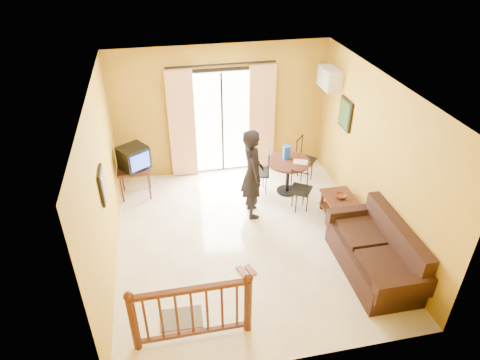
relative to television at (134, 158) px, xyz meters
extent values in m
plane|color=beige|center=(1.87, -1.81, -0.87)|extent=(5.00, 5.00, 0.00)
plane|color=white|center=(1.87, -1.81, 1.93)|extent=(5.00, 5.00, 0.00)
plane|color=#B78C23|center=(1.87, 0.69, 0.53)|extent=(4.50, 0.00, 4.50)
plane|color=#B78C23|center=(1.87, -4.31, 0.53)|extent=(4.50, 0.00, 4.50)
plane|color=#B78C23|center=(-0.38, -1.81, 0.53)|extent=(0.00, 5.00, 5.00)
plane|color=#B78C23|center=(4.12, -1.81, 0.53)|extent=(0.00, 5.00, 5.00)
cube|color=black|center=(1.87, 0.67, 0.28)|extent=(1.34, 0.03, 2.34)
cube|color=white|center=(1.87, 0.64, 0.28)|extent=(1.20, 0.04, 2.20)
cube|color=black|center=(1.87, 0.62, 0.28)|extent=(0.04, 0.02, 2.20)
cube|color=#FCEFBE|center=(1.02, 0.59, 0.33)|extent=(0.55, 0.08, 2.35)
cube|color=#FCEFBE|center=(2.72, 0.59, 0.33)|extent=(0.55, 0.08, 2.35)
cylinder|color=black|center=(1.87, 0.59, 1.55)|extent=(2.20, 0.04, 0.04)
cube|color=black|center=(-0.03, 0.00, -0.25)|extent=(0.64, 0.54, 0.04)
cylinder|color=black|center=(-0.30, -0.21, -0.56)|extent=(0.04, 0.04, 0.62)
cylinder|color=black|center=(0.24, -0.21, -0.56)|extent=(0.04, 0.04, 0.62)
cylinder|color=black|center=(-0.30, 0.22, -0.56)|extent=(0.04, 0.04, 0.62)
cylinder|color=black|center=(0.24, 0.22, -0.56)|extent=(0.04, 0.04, 0.62)
cube|color=black|center=(0.00, 0.00, 0.00)|extent=(0.68, 0.66, 0.46)
cube|color=blue|center=(0.13, -0.19, 0.00)|extent=(0.35, 0.24, 0.33)
cube|color=black|center=(-0.35, -2.01, 0.68)|extent=(0.04, 0.42, 0.52)
cube|color=#554E49|center=(-0.33, -2.01, 0.68)|extent=(0.01, 0.34, 0.44)
cylinder|color=black|center=(3.02, -0.49, -0.17)|extent=(0.87, 0.87, 0.04)
cylinder|color=black|center=(3.02, -0.49, -0.52)|extent=(0.08, 0.08, 0.70)
cylinder|color=black|center=(3.02, -0.49, -0.86)|extent=(0.42, 0.42, 0.03)
cylinder|color=#1440BD|center=(3.00, -0.37, -0.01)|extent=(0.15, 0.15, 0.28)
cube|color=white|center=(3.23, -0.59, -0.14)|extent=(0.33, 0.28, 0.02)
cube|color=silver|center=(3.97, 0.14, 1.28)|extent=(0.30, 0.60, 0.40)
cube|color=gray|center=(3.82, 0.14, 1.28)|extent=(0.02, 0.56, 0.36)
cube|color=black|center=(4.09, -0.51, 0.78)|extent=(0.04, 0.50, 0.60)
cube|color=black|center=(4.06, -0.51, 0.78)|extent=(0.01, 0.42, 0.52)
cube|color=black|center=(3.72, -1.68, -0.45)|extent=(0.56, 1.01, 0.04)
cube|color=black|center=(3.72, -1.68, -0.74)|extent=(0.52, 0.97, 0.03)
cube|color=black|center=(3.49, -2.12, -0.66)|extent=(0.05, 0.05, 0.43)
cube|color=black|center=(3.94, -2.12, -0.66)|extent=(0.05, 0.05, 0.43)
cube|color=black|center=(3.49, -1.23, -0.66)|extent=(0.05, 0.05, 0.43)
cube|color=black|center=(3.94, -1.23, -0.66)|extent=(0.05, 0.05, 0.43)
imported|color=brown|center=(3.72, -1.54, -0.39)|extent=(0.27, 0.27, 0.06)
cube|color=black|center=(3.67, -3.00, -0.65)|extent=(0.90, 1.78, 0.44)
cube|color=black|center=(4.00, -3.00, -0.26)|extent=(0.21, 1.78, 0.61)
cube|color=black|center=(3.67, -3.86, -0.41)|extent=(0.89, 0.18, 0.33)
cube|color=black|center=(3.67, -2.13, -0.41)|extent=(0.89, 0.18, 0.33)
cube|color=black|center=(3.61, -3.39, -0.39)|extent=(0.62, 0.73, 0.11)
cube|color=black|center=(3.61, -2.61, -0.39)|extent=(0.62, 0.73, 0.11)
imported|color=black|center=(2.14, -1.08, 0.01)|extent=(0.43, 0.65, 1.77)
cylinder|color=#471E0F|center=(-0.03, -3.71, -0.41)|extent=(0.11, 0.11, 0.92)
cylinder|color=#471E0F|center=(1.47, -3.71, -0.41)|extent=(0.11, 0.11, 0.92)
sphere|color=#471E0F|center=(-0.03, -3.71, 0.10)|extent=(0.13, 0.13, 0.13)
sphere|color=#471E0F|center=(1.47, -3.71, 0.10)|extent=(0.13, 0.13, 0.13)
cube|color=#471E0F|center=(0.72, -3.71, 0.05)|extent=(1.55, 0.08, 0.06)
cube|color=#471E0F|center=(0.72, -3.71, -0.77)|extent=(1.55, 0.06, 0.05)
cube|color=#5C544A|center=(0.57, -3.36, -0.86)|extent=(0.61, 0.42, 0.02)
cube|color=brown|center=(1.62, -2.62, -0.86)|extent=(0.18, 0.27, 0.03)
cube|color=brown|center=(1.76, -2.62, -0.86)|extent=(0.18, 0.27, 0.03)
camera|label=1|loc=(0.57, -7.57, 4.08)|focal=32.00mm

